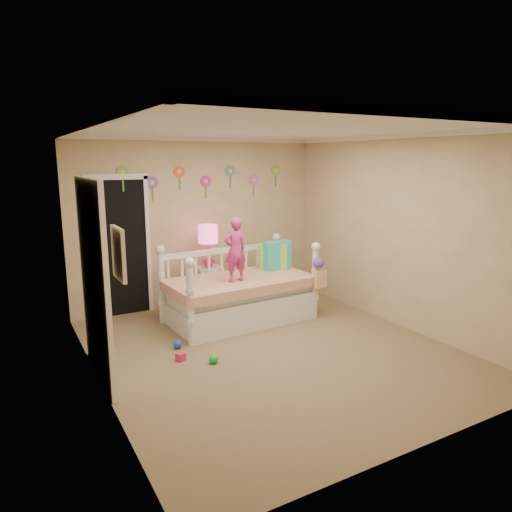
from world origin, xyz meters
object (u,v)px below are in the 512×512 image
nightstand (209,288)px  table_lamp (208,239)px  daybed (239,282)px  child (235,250)px

nightstand → table_lamp: bearing=-91.0°
nightstand → table_lamp: table_lamp is taller
table_lamp → daybed: bearing=-77.5°
child → table_lamp: (-0.02, 0.87, 0.02)m
daybed → table_lamp: bearing=99.4°
child → table_lamp: bearing=-90.5°
daybed → child: size_ratio=2.35×
child → table_lamp: child is taller
daybed → nightstand: size_ratio=3.17×
daybed → nightstand: 0.77m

